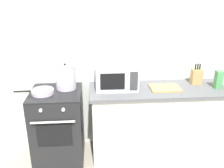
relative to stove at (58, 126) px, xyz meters
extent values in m
cube|color=silver|center=(0.65, 0.37, 0.79)|extent=(4.40, 0.10, 2.50)
cube|color=white|center=(1.25, 0.02, -0.02)|extent=(1.64, 0.56, 0.88)
cube|color=#59595E|center=(1.25, 0.02, 0.44)|extent=(1.70, 0.60, 0.04)
cube|color=black|center=(0.00, 0.00, -0.01)|extent=(0.60, 0.60, 0.90)
cube|color=black|center=(0.00, 0.00, 0.45)|extent=(0.60, 0.60, 0.02)
cube|color=black|center=(0.00, -0.30, 0.06)|extent=(0.39, 0.01, 0.28)
cylinder|color=silver|center=(0.00, -0.33, 0.24)|extent=(0.48, 0.02, 0.02)
cylinder|color=silver|center=(-0.12, -0.31, 0.38)|extent=(0.04, 0.02, 0.04)
cylinder|color=silver|center=(0.12, -0.31, 0.38)|extent=(0.04, 0.02, 0.04)
cylinder|color=silver|center=(0.12, 0.11, 0.60)|extent=(0.24, 0.24, 0.28)
cylinder|color=silver|center=(0.12, 0.11, 0.74)|extent=(0.25, 0.25, 0.01)
sphere|color=black|center=(0.12, 0.11, 0.76)|extent=(0.03, 0.03, 0.03)
cylinder|color=silver|center=(-0.02, 0.11, 0.70)|extent=(0.05, 0.01, 0.01)
cylinder|color=silver|center=(0.26, 0.11, 0.70)|extent=(0.05, 0.01, 0.01)
cylinder|color=silver|center=(-0.14, -0.04, 0.48)|extent=(0.25, 0.25, 0.05)
cylinder|color=black|center=(-0.36, -0.04, 0.49)|extent=(0.20, 0.02, 0.02)
cube|color=silver|center=(0.73, 0.08, 0.61)|extent=(0.50, 0.36, 0.30)
cube|color=black|center=(0.67, -0.10, 0.61)|extent=(0.28, 0.01, 0.19)
cube|color=#38383D|center=(0.91, -0.10, 0.61)|extent=(0.09, 0.01, 0.22)
cube|color=tan|center=(1.32, 0.00, 0.47)|extent=(0.36, 0.26, 0.02)
cube|color=tan|center=(1.76, 0.14, 0.55)|extent=(0.13, 0.10, 0.19)
cylinder|color=black|center=(1.73, 0.14, 0.69)|extent=(0.02, 0.02, 0.07)
cylinder|color=black|center=(1.76, 0.14, 0.69)|extent=(0.02, 0.02, 0.08)
cylinder|color=black|center=(1.79, 0.14, 0.69)|extent=(0.02, 0.02, 0.07)
cube|color=#4C9356|center=(1.96, -0.03, 0.57)|extent=(0.08, 0.08, 0.22)
camera|label=1|loc=(0.46, -2.69, 1.57)|focal=39.15mm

